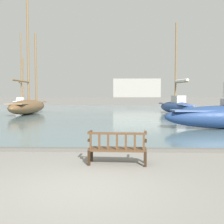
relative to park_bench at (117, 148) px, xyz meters
The scene contains 8 objects.
ground_plane 2.23m from the park_bench, 109.90° to the right, with size 160.00×160.00×0.00m, color gray.
harbor_water 41.96m from the park_bench, 91.01° to the left, with size 100.00×80.00×0.08m, color slate.
quay_edge_kerb 1.99m from the park_bench, 112.32° to the left, with size 40.00×0.30×0.12m, color #5B5954.
park_bench is the anchor object (origin of this frame).
sailboat_far_port 22.26m from the park_bench, 114.27° to the left, with size 2.16×10.71×11.74m.
sailboat_far_starboard 39.19m from the park_bench, 113.15° to the left, with size 3.45×8.17×11.55m.
sailboat_nearest_port 22.09m from the park_bench, 74.58° to the left, with size 3.39×7.67×9.27m.
far_breakwater 47.98m from the park_bench, 89.31° to the left, with size 48.46×2.40×5.25m.
Camera 1 is at (0.80, -5.63, 1.90)m, focal length 45.00 mm.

